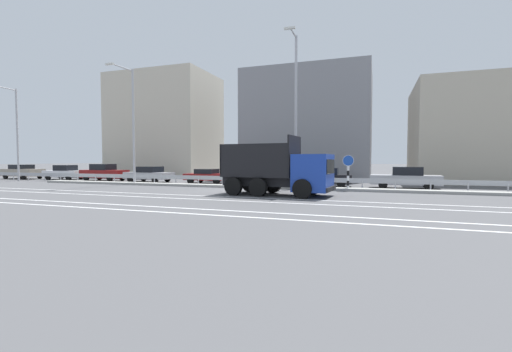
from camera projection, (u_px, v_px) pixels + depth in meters
ground_plane at (226, 191)px, 22.42m from camera, size 320.00×320.00×0.00m
lane_strip_0 at (266, 198)px, 18.20m from camera, size 67.89×0.16×0.01m
lane_strip_1 at (256, 202)px, 16.69m from camera, size 67.89×0.16×0.01m
lane_strip_2 at (231, 211)px, 13.76m from camera, size 67.89×0.16×0.01m
lane_strip_3 at (218, 215)px, 12.61m from camera, size 67.89×0.16×0.01m
median_island at (242, 186)px, 25.13m from camera, size 37.34×1.10×0.18m
median_guardrail at (247, 179)px, 26.13m from camera, size 67.89×0.09×0.78m
dump_truck at (288, 174)px, 19.53m from camera, size 6.54×3.01×3.41m
median_road_sign at (348, 172)px, 22.58m from camera, size 0.73×0.16×2.36m
street_lamp_0 at (15, 130)px, 32.46m from camera, size 0.72×2.48×8.81m
street_lamp_1 at (132, 120)px, 27.84m from camera, size 0.70×2.70×9.44m
street_lamp_2 at (295, 106)px, 23.39m from camera, size 0.70×2.22×10.52m
parked_car_0 at (22, 172)px, 36.79m from camera, size 4.73×2.05×1.54m
parked_car_1 at (65, 172)px, 35.38m from camera, size 4.19×2.12×1.51m
parked_car_2 at (104, 172)px, 33.48m from camera, size 4.83×1.96×1.64m
parked_car_3 at (149, 174)px, 31.53m from camera, size 4.64×2.16×1.44m
parked_car_4 at (208, 176)px, 29.68m from camera, size 3.97×1.93×1.26m
parked_car_5 at (265, 176)px, 27.70m from camera, size 4.26×2.16×1.57m
parked_car_6 at (326, 177)px, 26.25m from camera, size 4.05×2.17×1.44m
parked_car_7 at (406, 178)px, 24.32m from camera, size 4.76×2.18×1.55m
background_building_0 at (166, 126)px, 45.66m from camera, size 12.87×9.16×13.12m
background_building_1 at (310, 127)px, 38.17m from camera, size 13.02×10.60×11.47m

